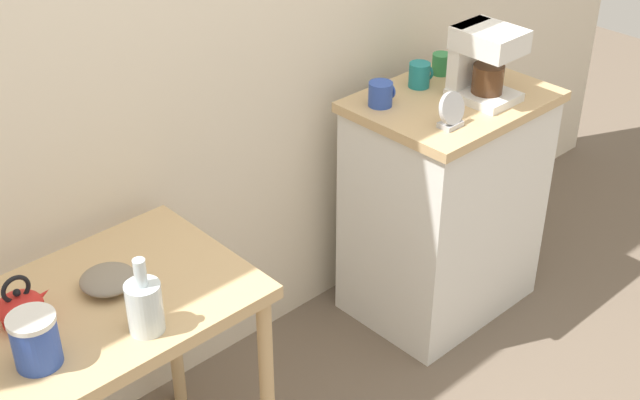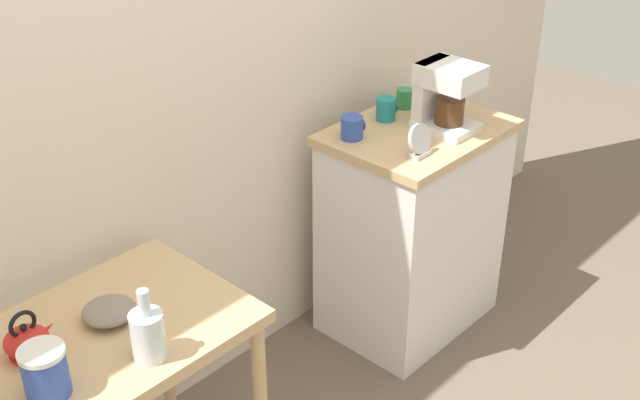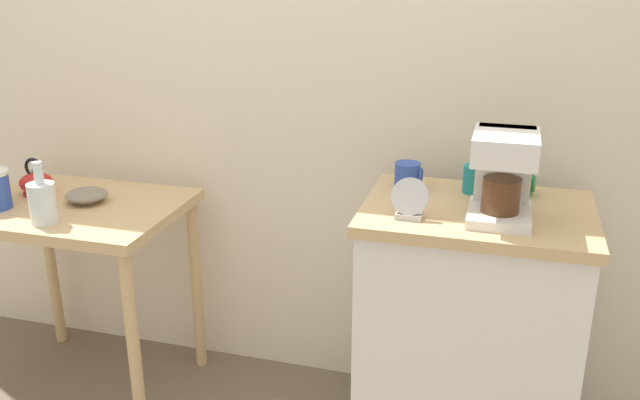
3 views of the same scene
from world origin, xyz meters
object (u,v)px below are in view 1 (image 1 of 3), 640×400
Objects in this scene: glass_carafe_vase at (145,305)px; mug_tall_green at (442,64)px; coffee_maker at (482,60)px; canister_enamel at (35,340)px; table_clock at (452,112)px; mug_dark_teal at (420,75)px; mug_blue at (381,94)px; bowl_stoneware at (108,280)px; teakettle at (21,307)px.

glass_carafe_vase is 1.59m from mug_tall_green.
coffee_maker reaches higher than glass_carafe_vase.
table_clock reaches higher than canister_enamel.
canister_enamel is 1.56× the size of mug_dark_teal.
coffee_maker reaches higher than mug_dark_teal.
table_clock is at bearing -80.04° from mug_blue.
coffee_maker reaches higher than bowl_stoneware.
teakettle is (-0.23, 0.03, 0.02)m from bowl_stoneware.
canister_enamel is 1.54× the size of mug_blue.
mug_tall_green is 0.87× the size of mug_dark_teal.
bowl_stoneware is 1.94× the size of mug_tall_green.
mug_tall_green reaches higher than teakettle.
mug_tall_green is at bearing 3.47° from teakettle.
bowl_stoneware is 1.03× the size of teakettle.
coffee_maker is at bearing 17.92° from table_clock.
bowl_stoneware is 1.54m from mug_tall_green.
coffee_maker is (1.49, 0.13, 0.20)m from glass_carafe_vase.
mug_tall_green is (0.37, 0.03, -0.00)m from mug_blue.
coffee_maker is at bearing 4.85° from glass_carafe_vase.
canister_enamel is (-0.28, -0.14, 0.04)m from bowl_stoneware.
canister_enamel is 1.69m from mug_dark_teal.
canister_enamel is at bearing -152.89° from bowl_stoneware.
canister_enamel is 0.54× the size of coffee_maker.
bowl_stoneware is 0.59× the size of coffee_maker.
teakettle is 1.88× the size of mug_tall_green.
table_clock is at bearing -7.91° from teakettle.
canister_enamel is 1.79× the size of mug_tall_green.
glass_carafe_vase is at bearing -175.15° from coffee_maker.
glass_carafe_vase is at bearing -165.01° from mug_blue.
mug_dark_teal is at bearing 4.76° from bowl_stoneware.
canister_enamel is (-0.04, -0.17, 0.02)m from teakettle.
glass_carafe_vase is 1.76× the size of table_clock.
teakettle is 0.18m from canister_enamel.
table_clock is at bearing -1.10° from canister_enamel.
glass_carafe_vase is at bearing -48.79° from teakettle.
table_clock is at bearing -135.86° from mug_tall_green.
canister_enamel is 1.76m from coffee_maker.
bowl_stoneware is 0.71× the size of glass_carafe_vase.
table_clock is at bearing 2.04° from glass_carafe_vase.
mug_dark_teal reaches higher than mug_tall_green.
mug_tall_green reaches higher than canister_enamel.
canister_enamel is at bearing -171.23° from mug_tall_green.
table_clock is at bearing -120.65° from mug_dark_teal.
teakettle is 1.21× the size of table_clock.
coffee_maker reaches higher than mug_blue.
teakettle is 1.62× the size of mug_blue.
mug_blue is at bearing 4.98° from bowl_stoneware.
mug_blue is at bearing 147.72° from coffee_maker.
canister_enamel is 1.50m from table_clock.
mug_dark_teal is at bearing 59.35° from table_clock.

